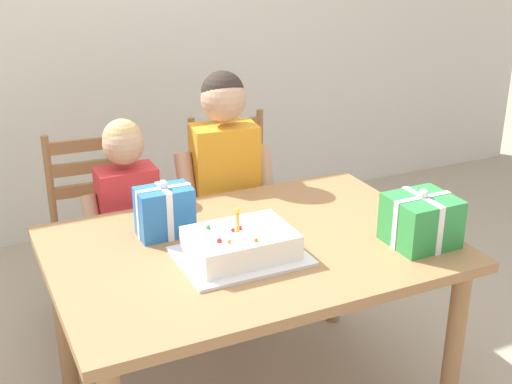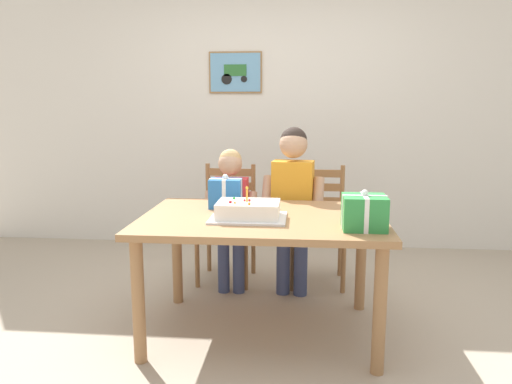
# 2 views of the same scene
# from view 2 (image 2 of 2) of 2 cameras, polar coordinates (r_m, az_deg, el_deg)

# --- Properties ---
(ground_plane) EXTENTS (20.00, 20.00, 0.00)m
(ground_plane) POSITION_cam_2_polar(r_m,az_deg,el_deg) (3.21, 0.75, -15.82)
(ground_plane) COLOR tan
(back_wall) EXTENTS (6.40, 0.11, 2.60)m
(back_wall) POSITION_cam_2_polar(r_m,az_deg,el_deg) (4.88, 2.66, 8.94)
(back_wall) COLOR silver
(back_wall) RESTS_ON ground
(dining_table) EXTENTS (1.44, 1.00, 0.74)m
(dining_table) POSITION_cam_2_polar(r_m,az_deg,el_deg) (2.98, 0.78, -4.49)
(dining_table) COLOR #9E7047
(dining_table) RESTS_ON ground
(birthday_cake) EXTENTS (0.44, 0.34, 0.19)m
(birthday_cake) POSITION_cam_2_polar(r_m,az_deg,el_deg) (2.88, -0.89, -2.17)
(birthday_cake) COLOR silver
(birthday_cake) RESTS_ON dining_table
(gift_box_red_large) EXTENTS (0.21, 0.14, 0.22)m
(gift_box_red_large) POSITION_cam_2_polar(r_m,az_deg,el_deg) (3.18, -3.54, -0.16)
(gift_box_red_large) COLOR #286BB7
(gift_box_red_large) RESTS_ON dining_table
(gift_box_beside_cake) EXTENTS (0.24, 0.22, 0.22)m
(gift_box_beside_cake) POSITION_cam_2_polar(r_m,az_deg,el_deg) (2.70, 12.35, -2.30)
(gift_box_beside_cake) COLOR #2D8E42
(gift_box_beside_cake) RESTS_ON dining_table
(chair_left) EXTENTS (0.44, 0.44, 0.92)m
(chair_left) POSITION_cam_2_polar(r_m,az_deg,el_deg) (3.98, -3.35, -3.50)
(chair_left) COLOR #996B42
(chair_left) RESTS_ON ground
(chair_right) EXTENTS (0.43, 0.43, 0.92)m
(chair_right) POSITION_cam_2_polar(r_m,az_deg,el_deg) (3.94, 7.16, -3.71)
(chair_right) COLOR #996B42
(chair_right) RESTS_ON ground
(child_older) EXTENTS (0.47, 0.28, 1.24)m
(child_older) POSITION_cam_2_polar(r_m,az_deg,el_deg) (3.58, 4.26, -0.33)
(child_older) COLOR #38426B
(child_older) RESTS_ON ground
(child_younger) EXTENTS (0.39, 0.22, 1.08)m
(child_younger) POSITION_cam_2_polar(r_m,az_deg,el_deg) (3.63, -2.95, -1.73)
(child_younger) COLOR #38426B
(child_younger) RESTS_ON ground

